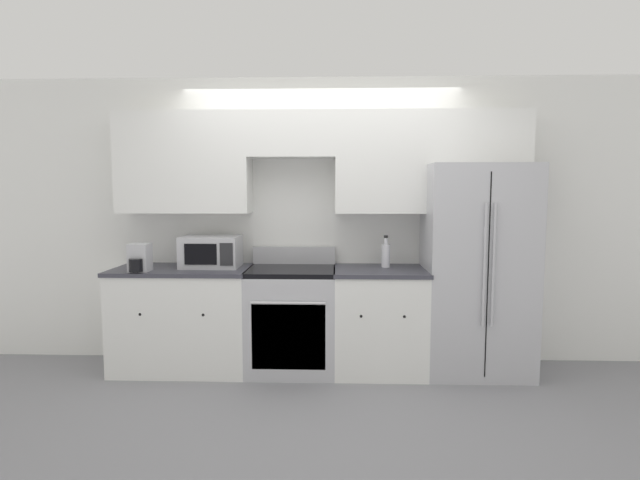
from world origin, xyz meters
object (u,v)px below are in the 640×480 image
microwave (211,252)px  bottle (386,255)px  refrigerator (476,269)px  oven_range (292,319)px

microwave → bottle: size_ratio=1.77×
refrigerator → microwave: bearing=179.4°
refrigerator → microwave: (-2.32, 0.03, 0.14)m
microwave → oven_range: bearing=-4.9°
oven_range → refrigerator: refrigerator is taller
refrigerator → oven_range: bearing=-178.7°
refrigerator → bottle: refrigerator is taller
oven_range → microwave: microwave is taller
refrigerator → bottle: 0.79m
refrigerator → microwave: size_ratio=3.59×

